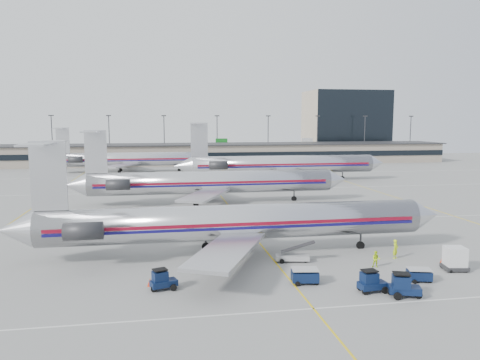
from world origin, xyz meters
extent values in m
plane|color=gray|center=(0.00, 0.00, 0.00)|extent=(260.00, 260.00, 0.00)
cube|color=silver|center=(0.00, 10.00, 0.01)|extent=(160.00, 0.15, 0.02)
cube|color=gray|center=(0.00, 98.00, 3.00)|extent=(160.00, 16.00, 6.00)
cube|color=black|center=(0.00, 89.90, 3.20)|extent=(160.00, 0.20, 1.60)
cube|color=#2D2D30|center=(0.00, 98.00, 6.10)|extent=(162.00, 17.00, 0.30)
cylinder|color=#38383D|center=(-45.00, 112.00, 7.50)|extent=(0.30, 0.30, 15.00)
cube|color=#2D2D30|center=(-45.00, 112.00, 15.10)|extent=(1.60, 0.40, 0.35)
cylinder|color=#38383D|center=(-27.00, 112.00, 7.50)|extent=(0.30, 0.30, 15.00)
cube|color=#2D2D30|center=(-27.00, 112.00, 15.10)|extent=(1.60, 0.40, 0.35)
cylinder|color=#38383D|center=(-9.00, 112.00, 7.50)|extent=(0.30, 0.30, 15.00)
cube|color=#2D2D30|center=(-9.00, 112.00, 15.10)|extent=(1.60, 0.40, 0.35)
cylinder|color=#38383D|center=(9.00, 112.00, 7.50)|extent=(0.30, 0.30, 15.00)
cube|color=#2D2D30|center=(9.00, 112.00, 15.10)|extent=(1.60, 0.40, 0.35)
cylinder|color=#38383D|center=(27.00, 112.00, 7.50)|extent=(0.30, 0.30, 15.00)
cube|color=#2D2D30|center=(27.00, 112.00, 15.10)|extent=(1.60, 0.40, 0.35)
cylinder|color=#38383D|center=(45.00, 112.00, 7.50)|extent=(0.30, 0.30, 15.00)
cube|color=#2D2D30|center=(45.00, 112.00, 15.10)|extent=(1.60, 0.40, 0.35)
cylinder|color=#38383D|center=(63.00, 112.00, 7.50)|extent=(0.30, 0.30, 15.00)
cube|color=#2D2D30|center=(63.00, 112.00, 15.10)|extent=(1.60, 0.40, 0.35)
cylinder|color=#38383D|center=(81.00, 112.00, 7.50)|extent=(0.30, 0.30, 15.00)
cube|color=#2D2D30|center=(81.00, 112.00, 15.10)|extent=(1.60, 0.40, 0.35)
cube|color=tan|center=(62.00, 128.00, 12.50)|extent=(30.00, 20.00, 25.00)
cylinder|color=silver|center=(-3.22, -3.60, 3.30)|extent=(37.66, 3.48, 3.48)
cone|color=silver|center=(17.12, -3.60, 3.30)|extent=(3.01, 3.48, 3.48)
cone|color=silver|center=(-23.74, -3.60, 3.30)|extent=(3.39, 3.48, 3.48)
cube|color=maroon|center=(-3.22, -5.36, 3.44)|extent=(35.78, 0.05, 0.33)
cube|color=#110C55|center=(-3.22, -5.36, 3.06)|extent=(35.78, 0.05, 0.26)
cube|color=silver|center=(-5.10, 2.99, 2.35)|extent=(8.76, 12.76, 0.30)
cube|color=silver|center=(-5.10, -10.19, 2.35)|extent=(8.76, 12.76, 0.30)
cube|color=silver|center=(-20.63, -3.60, 8.24)|extent=(3.20, 0.24, 6.40)
cube|color=silver|center=(-20.92, -3.60, 11.25)|extent=(2.26, 9.89, 0.17)
cylinder|color=#2D2D30|center=(-17.34, -0.92, 3.58)|extent=(3.39, 1.60, 1.60)
cylinder|color=#2D2D30|center=(-17.34, -6.29, 3.58)|extent=(3.39, 1.60, 1.60)
cylinder|color=#2D2D30|center=(9.96, -3.60, 0.78)|extent=(0.19, 0.19, 1.55)
cylinder|color=#2D2D30|center=(-6.04, -5.86, 0.78)|extent=(0.19, 0.19, 1.55)
cylinder|color=#2D2D30|center=(-6.04, -1.34, 0.78)|extent=(0.19, 0.19, 1.55)
cylinder|color=black|center=(9.96, -3.60, 0.33)|extent=(0.85, 0.28, 0.85)
cylinder|color=silver|center=(-2.20, 26.26, 3.42)|extent=(39.10, 3.62, 3.62)
cone|color=silver|center=(18.92, 26.26, 3.42)|extent=(3.13, 3.62, 3.62)
cone|color=silver|center=(-23.51, 26.26, 3.42)|extent=(3.52, 3.62, 3.62)
cube|color=maroon|center=(-2.20, 24.44, 3.57)|extent=(37.15, 0.05, 0.34)
cube|color=#110C55|center=(-2.20, 24.44, 3.18)|extent=(37.15, 0.05, 0.27)
cube|color=silver|center=(-4.15, 33.10, 2.44)|extent=(9.09, 13.25, 0.31)
cube|color=silver|center=(-4.15, 19.41, 2.44)|extent=(9.09, 13.25, 0.31)
cube|color=silver|center=(-20.28, 26.26, 8.55)|extent=(3.32, 0.24, 6.65)
cube|color=silver|center=(-20.58, 26.26, 11.68)|extent=(2.35, 10.26, 0.18)
cylinder|color=#2D2D30|center=(-16.86, 29.04, 3.71)|extent=(3.52, 1.66, 1.66)
cylinder|color=#2D2D30|center=(-16.86, 23.47, 3.71)|extent=(3.52, 1.66, 1.66)
cylinder|color=#2D2D30|center=(11.49, 26.26, 0.81)|extent=(0.20, 0.20, 1.61)
cylinder|color=#2D2D30|center=(-5.13, 23.91, 0.81)|extent=(0.20, 0.20, 1.61)
cylinder|color=#2D2D30|center=(-5.13, 28.60, 0.81)|extent=(0.20, 0.20, 1.61)
cylinder|color=black|center=(11.49, 26.26, 0.34)|extent=(0.88, 0.29, 0.88)
cylinder|color=silver|center=(16.46, 51.67, 3.73)|extent=(40.52, 3.95, 3.95)
cone|color=silver|center=(38.43, 51.67, 3.73)|extent=(3.41, 3.95, 3.95)
cone|color=silver|center=(-5.72, 51.67, 3.73)|extent=(3.84, 3.95, 3.95)
cube|color=maroon|center=(16.46, 49.68, 3.89)|extent=(38.50, 0.05, 0.37)
cube|color=#110C55|center=(16.46, 49.68, 3.47)|extent=(38.50, 0.05, 0.30)
cube|color=silver|center=(14.33, 59.13, 2.67)|extent=(9.92, 14.46, 0.34)
cube|color=silver|center=(14.33, 44.20, 2.67)|extent=(9.92, 14.46, 0.34)
cube|color=silver|center=(-2.20, 51.67, 9.33)|extent=(3.63, 0.27, 7.25)
cube|color=silver|center=(-2.52, 51.67, 12.74)|extent=(2.56, 11.20, 0.19)
cylinder|color=#2D2D30|center=(1.53, 54.71, 4.05)|extent=(3.84, 1.81, 1.81)
cylinder|color=#2D2D30|center=(1.53, 48.63, 4.05)|extent=(3.84, 1.81, 1.81)
cylinder|color=#2D2D30|center=(30.32, 51.67, 0.88)|extent=(0.21, 0.21, 1.76)
cylinder|color=#2D2D30|center=(13.26, 49.11, 0.88)|extent=(0.21, 0.21, 1.76)
cylinder|color=#2D2D30|center=(13.26, 54.23, 0.88)|extent=(0.21, 0.21, 1.76)
cylinder|color=black|center=(30.32, 51.67, 0.37)|extent=(0.96, 0.32, 0.96)
cylinder|color=silver|center=(-18.07, 76.74, 3.36)|extent=(36.50, 3.55, 3.55)
cone|color=silver|center=(1.72, 76.74, 3.36)|extent=(3.07, 3.55, 3.55)
cone|color=silver|center=(-38.05, 76.74, 3.36)|extent=(3.46, 3.55, 3.55)
cube|color=maroon|center=(-18.07, 74.95, 3.51)|extent=(34.67, 0.05, 0.34)
cube|color=#110C55|center=(-18.07, 74.95, 3.12)|extent=(34.67, 0.05, 0.27)
cube|color=silver|center=(-19.99, 83.46, 2.40)|extent=(8.93, 13.02, 0.31)
cube|color=silver|center=(-19.99, 70.01, 2.40)|extent=(8.93, 13.02, 0.31)
cube|color=silver|center=(-34.88, 76.74, 8.40)|extent=(3.27, 0.24, 6.53)
cube|color=silver|center=(-35.16, 76.74, 11.48)|extent=(2.31, 10.09, 0.17)
cylinder|color=#2D2D30|center=(-31.51, 79.47, 3.65)|extent=(3.46, 1.63, 1.63)
cylinder|color=#2D2D30|center=(-31.51, 74.00, 3.65)|extent=(3.46, 1.63, 1.63)
cylinder|color=#2D2D30|center=(-5.58, 76.74, 0.79)|extent=(0.19, 0.19, 1.58)
cylinder|color=#2D2D30|center=(-20.95, 74.43, 0.79)|extent=(0.19, 0.19, 1.58)
cylinder|color=#2D2D30|center=(-20.95, 79.04, 0.79)|extent=(0.19, 0.19, 1.58)
cylinder|color=black|center=(-5.58, 76.74, 0.34)|extent=(0.86, 0.29, 0.86)
cube|color=#0A1738|center=(-10.44, -12.32, 0.52)|extent=(2.29, 1.64, 0.47)
cube|color=#0A1738|center=(-10.72, -12.32, 1.08)|extent=(1.37, 1.25, 0.84)
cube|color=black|center=(-10.72, -12.32, 1.64)|extent=(1.31, 1.19, 0.08)
cylinder|color=black|center=(-9.69, -11.85, 0.26)|extent=(0.53, 0.17, 0.53)
cylinder|color=black|center=(-9.69, -12.79, 0.26)|extent=(0.53, 0.17, 0.53)
cylinder|color=black|center=(-11.19, -11.85, 0.26)|extent=(0.53, 0.17, 0.53)
cylinder|color=black|center=(-11.19, -12.79, 0.26)|extent=(0.53, 0.17, 0.53)
cube|color=#0A1738|center=(5.59, -15.63, 0.55)|extent=(2.29, 1.32, 0.50)
cube|color=#0A1738|center=(5.29, -15.63, 1.14)|extent=(1.29, 1.11, 0.89)
cube|color=black|center=(5.29, -15.63, 1.74)|extent=(1.24, 1.06, 0.08)
cylinder|color=black|center=(6.38, -15.13, 0.28)|extent=(0.56, 0.18, 0.56)
cylinder|color=black|center=(6.38, -16.12, 0.28)|extent=(0.56, 0.18, 0.56)
cylinder|color=black|center=(4.79, -15.13, 0.28)|extent=(0.56, 0.18, 0.56)
cylinder|color=black|center=(4.79, -16.12, 0.28)|extent=(0.56, 0.18, 0.56)
cube|color=#0A1738|center=(7.51, -17.01, 0.58)|extent=(2.56, 1.82, 0.53)
cube|color=#0A1738|center=(7.20, -17.01, 1.21)|extent=(1.53, 1.39, 0.95)
cube|color=black|center=(7.20, -17.01, 1.84)|extent=(1.46, 1.33, 0.08)
cylinder|color=black|center=(8.36, -16.48, 0.29)|extent=(0.59, 0.19, 0.59)
cylinder|color=black|center=(8.36, -17.53, 0.29)|extent=(0.59, 0.19, 0.59)
cylinder|color=black|center=(6.67, -16.48, 0.29)|extent=(0.59, 0.19, 0.59)
cylinder|color=black|center=(6.67, -17.53, 0.29)|extent=(0.59, 0.19, 0.59)
cube|color=#0A1738|center=(0.99, -12.81, 0.62)|extent=(2.35, 1.78, 0.79)
cube|color=#A0A0A0|center=(0.99, -12.81, 1.19)|extent=(2.35, 1.78, 0.07)
cylinder|color=black|center=(1.78, -12.19, 0.20)|extent=(0.41, 0.16, 0.41)
cylinder|color=black|center=(1.78, -13.43, 0.20)|extent=(0.41, 0.16, 0.41)
cylinder|color=black|center=(0.20, -12.19, 0.20)|extent=(0.41, 0.16, 0.41)
cylinder|color=black|center=(0.20, -13.43, 0.20)|extent=(0.41, 0.16, 0.41)
cube|color=#0A1738|center=(10.52, -13.95, 0.54)|extent=(2.13, 1.71, 0.69)
cube|color=#A0A0A0|center=(10.52, -13.95, 1.03)|extent=(2.13, 1.71, 0.06)
cylinder|color=black|center=(11.20, -13.41, 0.18)|extent=(0.35, 0.14, 0.35)
cylinder|color=black|center=(11.20, -14.49, 0.18)|extent=(0.35, 0.14, 0.35)
cylinder|color=black|center=(9.83, -13.41, 0.18)|extent=(0.35, 0.14, 0.35)
cylinder|color=black|center=(9.83, -14.49, 0.18)|extent=(0.35, 0.14, 0.35)
cube|color=#2D2D30|center=(15.22, -11.82, 0.28)|extent=(2.25, 1.98, 0.33)
cube|color=silver|center=(15.22, -11.82, 1.28)|extent=(1.90, 1.81, 1.67)
cylinder|color=black|center=(16.00, -11.15, 0.13)|extent=(0.27, 0.13, 0.27)
cylinder|color=black|center=(16.00, -12.49, 0.13)|extent=(0.27, 0.13, 0.27)
cylinder|color=black|center=(14.44, -11.15, 0.13)|extent=(0.27, 0.13, 0.27)
cylinder|color=black|center=(14.44, -12.49, 0.13)|extent=(0.27, 0.13, 0.27)
cube|color=#A0A0A0|center=(1.64, -6.87, 0.39)|extent=(3.32, 1.70, 0.44)
cube|color=#2D2D30|center=(2.17, -6.87, 1.40)|extent=(3.29, 1.37, 1.13)
cylinder|color=black|center=(2.78, -6.38, 0.22)|extent=(0.44, 0.14, 0.44)
cylinder|color=black|center=(2.78, -7.35, 0.22)|extent=(0.44, 0.14, 0.44)
cylinder|color=black|center=(0.50, -6.38, 0.22)|extent=(0.44, 0.14, 0.44)
cylinder|color=black|center=(0.50, -7.35, 0.22)|extent=(0.44, 0.14, 0.44)
imported|color=#CCF016|center=(11.80, -7.53, 0.93)|extent=(0.81, 0.76, 1.85)
imported|color=#BFEA16|center=(8.67, -9.86, 0.76)|extent=(0.91, 0.82, 1.51)
cone|color=red|center=(15.29, -9.79, 0.26)|extent=(0.40, 0.40, 0.52)
cone|color=red|center=(-11.53, -11.34, 0.32)|extent=(0.51, 0.51, 0.64)
camera|label=1|loc=(-10.52, -48.43, 13.21)|focal=35.00mm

